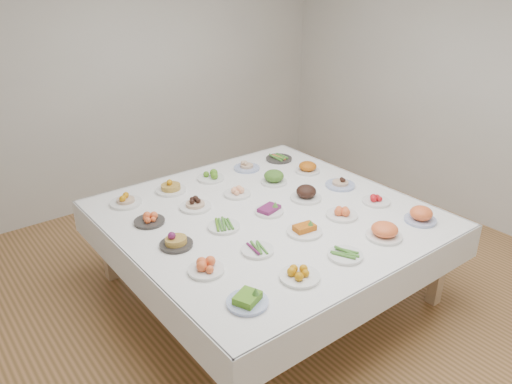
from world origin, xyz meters
TOP-DOWN VIEW (x-y plane):
  - room_envelope at (0.00, 0.00)m, footprint 5.02×5.02m
  - display_table at (-0.10, 0.04)m, footprint 2.36×2.36m
  - dish_0 at (-0.94, -0.82)m, footprint 0.25×0.25m
  - dish_1 at (-0.52, -0.81)m, footprint 0.26×0.26m
  - dish_2 at (-0.10, -0.81)m, footprint 0.28×0.26m
  - dish_3 at (0.33, -0.80)m, footprint 0.28×0.28m
  - dish_4 at (0.75, -0.81)m, footprint 0.24×0.24m
  - dish_5 at (-0.95, -0.38)m, footprint 0.24×0.24m
  - dish_6 at (-0.53, -0.39)m, footprint 0.23×0.23m
  - dish_7 at (-0.09, -0.39)m, footprint 0.26×0.26m
  - dish_8 at (0.33, -0.38)m, footprint 0.25×0.25m
  - dish_9 at (0.74, -0.38)m, footprint 0.23×0.23m
  - dish_10 at (-0.94, 0.03)m, footprint 0.24×0.24m
  - dish_11 at (-0.52, 0.04)m, footprint 0.27×0.25m
  - dish_12 at (-0.09, 0.03)m, footprint 0.23×0.23m
  - dish_13 at (0.32, 0.03)m, footprint 0.29×0.29m
  - dish_14 at (0.75, 0.04)m, footprint 0.26×0.26m
  - dish_15 at (-0.93, 0.46)m, footprint 0.24×0.24m
  - dish_16 at (-0.52, 0.46)m, footprint 0.26×0.26m
  - dish_17 at (-0.10, 0.45)m, footprint 0.23×0.23m
  - dish_18 at (0.32, 0.46)m, footprint 0.23×0.23m
  - dish_19 at (0.74, 0.47)m, footprint 0.24×0.24m
  - dish_20 at (-0.94, 0.88)m, footprint 0.26×0.26m
  - dish_21 at (-0.52, 0.87)m, footprint 0.26×0.26m
  - dish_22 at (-0.09, 0.89)m, footprint 0.26×0.26m
  - dish_23 at (0.32, 0.88)m, footprint 0.25×0.25m
  - dish_24 at (0.74, 0.88)m, footprint 0.26×0.26m

SIDE VIEW (x-z plane):
  - display_table at x=-0.10m, z-range 0.31..1.06m
  - dish_6 at x=-0.53m, z-range 0.75..0.80m
  - dish_2 at x=-0.10m, z-range 0.75..0.81m
  - dish_11 at x=-0.52m, z-range 0.75..0.81m
  - dish_24 at x=0.74m, z-range 0.75..0.81m
  - dish_9 at x=0.74m, z-range 0.74..0.83m
  - dish_15 at x=-0.93m, z-range 0.74..0.83m
  - dish_17 at x=-0.10m, z-range 0.74..0.83m
  - dish_8 at x=0.33m, z-range 0.74..0.85m
  - dish_5 at x=-0.95m, z-range 0.74..0.85m
  - dish_7 at x=-0.09m, z-range 0.74..0.85m
  - dish_12 at x=-0.09m, z-range 0.74..0.85m
  - dish_1 at x=-0.52m, z-range 0.74..0.86m
  - dish_14 at x=0.75m, z-range 0.74..0.86m
  - dish_0 at x=-0.94m, z-range 0.74..0.86m
  - dish_23 at x=0.32m, z-range 0.74..0.86m
  - dish_22 at x=-0.09m, z-range 0.75..0.86m
  - dish_19 at x=0.74m, z-range 0.75..0.88m
  - dish_10 at x=-0.94m, z-range 0.75..0.88m
  - dish_18 at x=0.32m, z-range 0.75..0.89m
  - dish_4 at x=0.75m, z-range 0.75..0.89m
  - dish_21 at x=-0.52m, z-range 0.74..0.90m
  - dish_16 at x=-0.52m, z-range 0.75..0.89m
  - dish_20 at x=-0.94m, z-range 0.75..0.90m
  - dish_13 at x=0.32m, z-range 0.75..0.91m
  - dish_3 at x=0.33m, z-range 0.75..0.92m
  - room_envelope at x=0.00m, z-range 0.43..3.24m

